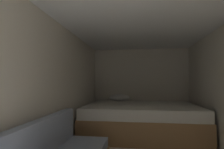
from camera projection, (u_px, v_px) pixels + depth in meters
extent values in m
cube|color=beige|center=(140.00, 87.00, 5.15)|extent=(2.68, 0.05, 2.10)
cube|color=beige|center=(50.00, 91.00, 2.63)|extent=(0.05, 5.40, 2.10)
cube|color=white|center=(143.00, 12.00, 2.50)|extent=(2.68, 5.40, 0.05)
cube|color=#9E7247|center=(141.00, 124.00, 4.14)|extent=(2.46, 1.81, 0.45)
cube|color=white|center=(141.00, 109.00, 4.16)|extent=(2.42, 1.77, 0.21)
ellipsoid|color=white|center=(120.00, 98.00, 4.92)|extent=(0.55, 0.34, 0.18)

